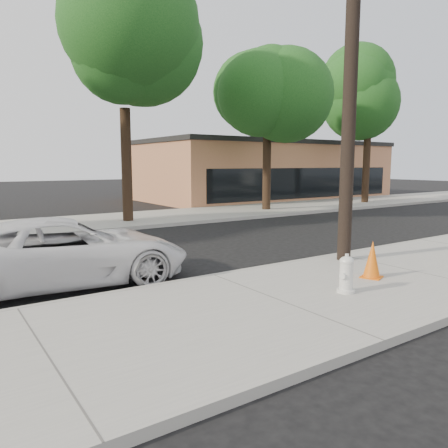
# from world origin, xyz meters

# --- Properties ---
(ground) EXTENTS (120.00, 120.00, 0.00)m
(ground) POSITION_xyz_m (0.00, 0.00, 0.00)
(ground) COLOR black
(ground) RESTS_ON ground
(near_sidewalk) EXTENTS (90.00, 4.40, 0.15)m
(near_sidewalk) POSITION_xyz_m (0.00, -4.30, 0.07)
(near_sidewalk) COLOR gray
(near_sidewalk) RESTS_ON ground
(far_sidewalk) EXTENTS (90.00, 5.00, 0.15)m
(far_sidewalk) POSITION_xyz_m (0.00, 8.50, 0.07)
(far_sidewalk) COLOR gray
(far_sidewalk) RESTS_ON ground
(curb_near) EXTENTS (90.00, 0.12, 0.16)m
(curb_near) POSITION_xyz_m (0.00, -2.10, 0.07)
(curb_near) COLOR #9E9B93
(curb_near) RESTS_ON ground
(building_main) EXTENTS (18.00, 10.00, 4.00)m
(building_main) POSITION_xyz_m (16.00, 16.00, 2.00)
(building_main) COLOR #AE6848
(building_main) RESTS_ON ground
(utility_pole) EXTENTS (1.40, 0.34, 9.00)m
(utility_pole) POSITION_xyz_m (3.60, -2.70, 4.70)
(utility_pole) COLOR black
(utility_pole) RESTS_ON near_sidewalk
(tree_c) EXTENTS (4.96, 4.80, 9.55)m
(tree_c) POSITION_xyz_m (2.22, 7.64, 6.91)
(tree_c) COLOR black
(tree_c) RESTS_ON far_sidewalk
(tree_d) EXTENTS (4.50, 4.35, 8.75)m
(tree_d) POSITION_xyz_m (10.20, 7.95, 6.37)
(tree_d) COLOR black
(tree_d) RESTS_ON far_sidewalk
(tree_e) EXTENTS (4.80, 4.65, 9.25)m
(tree_e) POSITION_xyz_m (18.21, 7.74, 6.70)
(tree_e) COLOR black
(tree_e) RESTS_ON far_sidewalk
(police_cruiser) EXTENTS (5.48, 2.94, 1.46)m
(police_cruiser) POSITION_xyz_m (-2.78, -0.56, 0.73)
(police_cruiser) COLOR silver
(police_cruiser) RESTS_ON ground
(fire_hydrant) EXTENTS (0.38, 0.34, 0.70)m
(fire_hydrant) POSITION_xyz_m (1.37, -4.66, 0.49)
(fire_hydrant) COLOR silver
(fire_hydrant) RESTS_ON near_sidewalk
(traffic_cone) EXTENTS (0.54, 0.54, 0.80)m
(traffic_cone) POSITION_xyz_m (2.70, -4.24, 0.54)
(traffic_cone) COLOR orange
(traffic_cone) RESTS_ON near_sidewalk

